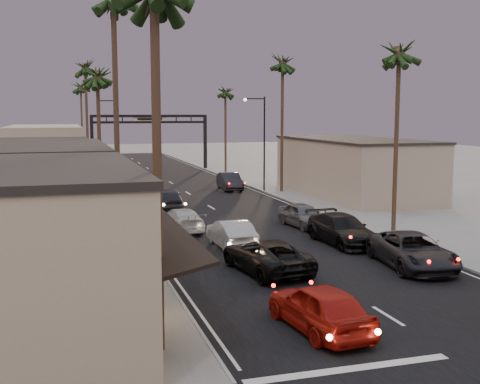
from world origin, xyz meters
TOP-DOWN VIEW (x-y plane):
  - ground at (0.00, 40.00)m, footprint 200.00×200.00m
  - road at (0.00, 45.00)m, footprint 14.00×120.00m
  - sidewalk_left at (-9.50, 52.00)m, footprint 5.00×92.00m
  - sidewalk_right at (9.50, 52.00)m, footprint 5.00×92.00m
  - storefront_near at (-13.00, 12.00)m, footprint 8.00×12.00m
  - storefront_mid at (-13.00, 26.00)m, footprint 8.00×14.00m
  - storefront_far at (-13.00, 42.00)m, footprint 8.00×16.00m
  - storefront_dist at (-13.00, 65.00)m, footprint 8.00×20.00m
  - building_right at (14.00, 40.00)m, footprint 8.00×18.00m
  - arch at (0.00, 70.00)m, footprint 15.20×0.40m
  - streetlight_right at (6.92, 45.00)m, footprint 2.13×0.30m
  - streetlight_left at (-6.92, 58.00)m, footprint 2.13×0.30m
  - palm_lc at (-8.60, 36.00)m, footprint 3.20×3.20m
  - palm_ld at (-8.60, 55.00)m, footprint 3.20×3.20m
  - palm_ra at (8.60, 24.00)m, footprint 3.20×3.20m
  - palm_rb at (8.60, 44.00)m, footprint 3.20×3.20m
  - palm_rc at (8.60, 64.00)m, footprint 3.20×3.20m
  - palm_far at (-8.30, 78.00)m, footprint 3.20×3.20m
  - oncoming_red at (-3.04, 9.37)m, footprint 2.47×5.11m
  - oncoming_pickup at (-2.26, 17.20)m, footprint 3.37×5.98m
  - oncoming_silver at (-2.41, 22.70)m, footprint 1.77×4.81m
  - oncoming_white at (-4.19, 28.20)m, footprint 2.60×5.20m
  - oncoming_dgrey at (-3.41, 37.01)m, footprint 2.38×5.10m
  - oncoming_grey_far at (-3.76, 53.91)m, footprint 1.86×4.33m
  - curbside_near at (4.80, 15.95)m, footprint 3.54×6.30m
  - curbside_black at (3.93, 21.74)m, footprint 2.60×5.90m
  - curbside_grey at (3.82, 27.24)m, footprint 2.35×4.79m
  - curbside_far at (4.41, 47.18)m, footprint 2.12×5.22m

SIDE VIEW (x-z plane):
  - ground at x=0.00m, z-range 0.00..0.00m
  - road at x=0.00m, z-range -0.01..0.01m
  - sidewalk_left at x=-9.50m, z-range 0.00..0.12m
  - sidewalk_right at x=9.50m, z-range 0.00..0.12m
  - oncoming_grey_far at x=-3.76m, z-range 0.00..1.39m
  - oncoming_white at x=-4.19m, z-range 0.00..1.45m
  - curbside_grey at x=3.82m, z-range 0.00..1.57m
  - oncoming_silver at x=-2.41m, z-range 0.00..1.57m
  - oncoming_pickup at x=-2.26m, z-range 0.00..1.58m
  - curbside_near at x=4.80m, z-range 0.00..1.66m
  - oncoming_red at x=-3.04m, z-range 0.00..1.68m
  - curbside_black at x=3.93m, z-range 0.00..1.68m
  - curbside_far at x=4.41m, z-range 0.00..1.68m
  - oncoming_dgrey at x=-3.41m, z-range 0.00..1.69m
  - storefront_far at x=-13.00m, z-range 0.00..5.00m
  - building_right at x=14.00m, z-range 0.00..5.00m
  - storefront_near at x=-13.00m, z-range 0.00..5.50m
  - storefront_mid at x=-13.00m, z-range 0.00..5.50m
  - storefront_dist at x=-13.00m, z-range 0.00..6.00m
  - streetlight_right at x=6.92m, z-range 0.83..9.83m
  - streetlight_left at x=-6.92m, z-range 0.83..9.83m
  - arch at x=0.00m, z-range 1.90..9.17m
  - palm_lc at x=-8.60m, z-range 4.37..16.57m
  - palm_rc at x=8.60m, z-range 4.37..16.57m
  - palm_ra at x=8.60m, z-range 4.84..18.04m
  - palm_far at x=-8.30m, z-range 4.84..18.04m
  - palm_ld at x=-8.60m, z-range 5.32..19.52m
  - palm_rb at x=8.60m, z-range 5.32..19.52m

